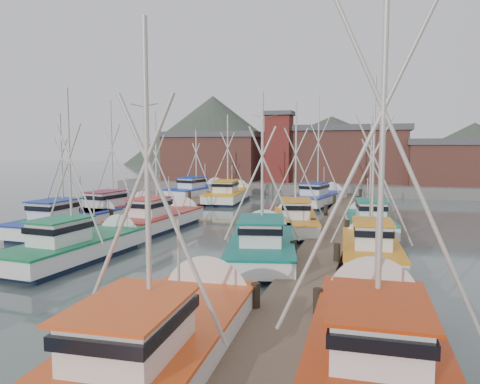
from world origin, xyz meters
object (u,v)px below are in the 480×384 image
(boat_8, at_px, (162,219))
(boat_12, at_px, (230,195))
(boat_4, at_px, (82,246))
(boat_1, at_px, (164,340))
(lookout_tower, at_px, (279,146))

(boat_8, relative_size, boat_12, 0.89)
(boat_4, bearing_deg, boat_12, 95.45)
(boat_4, relative_size, boat_8, 0.99)
(boat_8, bearing_deg, boat_1, -60.55)
(boat_4, bearing_deg, boat_8, 94.74)
(lookout_tower, xyz_separation_m, boat_1, (6.57, -45.79, -4.87))
(boat_1, distance_m, boat_8, 20.21)
(boat_4, xyz_separation_m, boat_12, (-0.46, 25.30, 0.00))
(boat_1, xyz_separation_m, boat_4, (-8.81, 9.12, -0.00))
(boat_12, bearing_deg, boat_4, -93.81)
(lookout_tower, bearing_deg, boat_12, -103.33)
(boat_1, bearing_deg, boat_4, 131.11)
(boat_8, height_order, boat_12, boat_12)
(lookout_tower, relative_size, boat_4, 0.94)
(lookout_tower, height_order, boat_1, lookout_tower)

